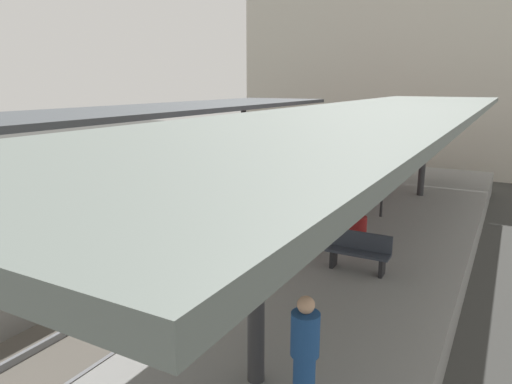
% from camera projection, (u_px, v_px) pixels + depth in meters
% --- Properties ---
extents(ground_plane, '(80.00, 80.00, 0.00)m').
position_uv_depth(ground_plane, '(222.00, 272.00, 12.74)').
color(ground_plane, '#383835').
extents(platform_left, '(4.40, 28.00, 1.00)m').
position_uv_depth(platform_left, '(119.00, 234.00, 14.42)').
color(platform_left, gray).
rests_on(platform_left, ground_plane).
extents(platform_right, '(4.40, 28.00, 1.00)m').
position_uv_depth(platform_right, '(358.00, 284.00, 10.84)').
color(platform_right, gray).
rests_on(platform_right, ground_plane).
extents(track_ballast, '(3.20, 28.00, 0.20)m').
position_uv_depth(track_ballast, '(221.00, 269.00, 12.72)').
color(track_ballast, '#59544C').
rests_on(track_ballast, ground_plane).
extents(rail_near_side, '(0.08, 28.00, 0.14)m').
position_uv_depth(rail_near_side, '(200.00, 259.00, 13.02)').
color(rail_near_side, slate).
rests_on(rail_near_side, track_ballast).
extents(rail_far_side, '(0.08, 28.00, 0.14)m').
position_uv_depth(rail_far_side, '(244.00, 268.00, 12.34)').
color(rail_far_side, slate).
rests_on(rail_far_side, track_ballast).
extents(commuter_train, '(2.78, 10.67, 3.10)m').
position_uv_depth(commuter_train, '(293.00, 181.00, 16.30)').
color(commuter_train, maroon).
rests_on(commuter_train, track_ballast).
extents(canopy_left, '(4.18, 21.00, 3.30)m').
position_uv_depth(canopy_left, '(143.00, 112.00, 14.77)').
color(canopy_left, '#333335').
rests_on(canopy_left, platform_left).
extents(canopy_right, '(4.18, 21.00, 3.49)m').
position_uv_depth(canopy_right, '(383.00, 113.00, 11.14)').
color(canopy_right, '#333335').
rests_on(canopy_right, platform_right).
extents(platform_bench, '(1.40, 0.41, 0.86)m').
position_uv_depth(platform_bench, '(359.00, 250.00, 10.27)').
color(platform_bench, black).
rests_on(platform_bench, platform_right).
extents(platform_sign, '(0.90, 0.08, 2.21)m').
position_uv_depth(platform_sign, '(384.00, 165.00, 14.14)').
color(platform_sign, '#262628').
rests_on(platform_sign, platform_right).
extents(litter_bin, '(0.44, 0.44, 0.80)m').
position_uv_depth(litter_bin, '(358.00, 232.00, 11.76)').
color(litter_bin, maroon).
rests_on(litter_bin, platform_right).
extents(passenger_near_bench, '(0.36, 0.36, 1.58)m').
position_uv_depth(passenger_near_bench, '(305.00, 353.00, 5.74)').
color(passenger_near_bench, navy).
rests_on(passenger_near_bench, platform_right).
extents(station_building_backdrop, '(18.00, 6.00, 11.00)m').
position_uv_depth(station_building_backdrop, '(398.00, 76.00, 28.52)').
color(station_building_backdrop, beige).
rests_on(station_building_backdrop, ground_plane).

